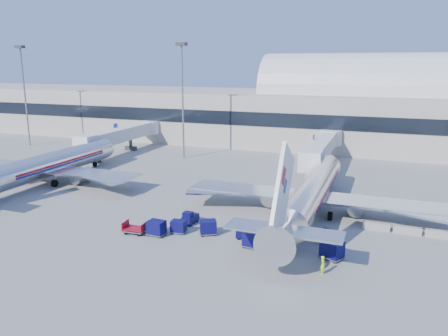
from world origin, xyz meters
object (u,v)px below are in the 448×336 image
at_px(barrier_mid, 407,230).
at_px(tug_left, 190,218).
at_px(cart_train_b, 179,226).
at_px(cart_train_a, 208,227).
at_px(ramp_worker, 323,265).
at_px(cart_solo_near, 253,239).
at_px(barrier_far, 440,234).
at_px(cart_open_red, 135,229).
at_px(tug_lead, 246,232).
at_px(cart_solo_far, 332,249).
at_px(mast_west, 182,84).
at_px(mast_far_west, 23,81).
at_px(airliner_main, 311,193).
at_px(jetbridge_near, 323,147).
at_px(tug_right, 328,238).
at_px(barrier_near, 376,226).
at_px(jetbridge_mid, 125,134).
at_px(airliner_mid, 44,166).
at_px(cart_train_c, 156,228).

relative_size(barrier_mid, tug_left, 1.19).
bearing_deg(cart_train_b, cart_train_a, 7.92).
xyz_separation_m(tug_left, ramp_worker, (16.77, -7.44, 0.16)).
distance_m(barrier_mid, cart_solo_near, 17.96).
xyz_separation_m(barrier_far, cart_open_red, (-31.96, -10.64, 0.02)).
xyz_separation_m(tug_lead, cart_solo_far, (9.48, -1.98, 0.28)).
bearing_deg(mast_west, tug_lead, -55.19).
distance_m(mast_west, barrier_mid, 51.92).
bearing_deg(mast_far_west, tug_left, -30.51).
xyz_separation_m(tug_left, cart_train_b, (0.10, -3.17, 0.06)).
distance_m(airliner_main, mast_west, 41.12).
distance_m(jetbridge_near, cart_solo_far, 39.01).
distance_m(tug_right, cart_open_red, 21.18).
bearing_deg(tug_right, cart_open_red, -133.54).
xyz_separation_m(airliner_main, cart_train_b, (-12.84, -11.30, -2.14)).
distance_m(barrier_near, cart_open_red, 27.50).
bearing_deg(tug_left, ramp_worker, -109.41).
bearing_deg(tug_lead, jetbridge_near, 70.64).
bearing_deg(jetbridge_mid, tug_left, -47.58).
height_order(cart_solo_near, cart_open_red, cart_solo_near).
height_order(airliner_mid, jetbridge_near, airliner_mid).
bearing_deg(barrier_near, tug_lead, -150.39).
relative_size(mast_west, barrier_near, 7.53).
relative_size(airliner_mid, cart_open_red, 14.51).
bearing_deg(airliner_mid, mast_west, 64.79).
distance_m(barrier_far, tug_lead, 21.27).
height_order(airliner_mid, barrier_mid, airliner_mid).
distance_m(airliner_main, ramp_worker, 16.17).
distance_m(airliner_mid, cart_train_a, 34.18).
bearing_deg(jetbridge_near, cart_solo_far, -80.24).
bearing_deg(mast_far_west, cart_train_a, -30.79).
distance_m(airliner_main, tug_left, 15.44).
bearing_deg(airliner_mid, mast_far_west, 137.68).
distance_m(airliner_mid, cart_solo_far, 47.77).
bearing_deg(tug_right, cart_train_c, -132.75).
distance_m(airliner_main, cart_open_red, 21.92).
xyz_separation_m(mast_far_west, tug_right, (73.29, -33.96, -14.11)).
xyz_separation_m(mast_west, cart_train_a, (20.45, -36.02, -13.91)).
relative_size(barrier_mid, cart_solo_near, 1.42).
distance_m(jetbridge_near, mast_far_west, 68.47).
distance_m(cart_train_c, ramp_worker, 18.84).
xyz_separation_m(airliner_main, cart_solo_near, (-3.84, -12.16, -2.00)).
bearing_deg(barrier_far, mast_far_west, 161.69).
xyz_separation_m(tug_right, cart_train_a, (-12.84, -2.06, 0.20)).
bearing_deg(airliner_mid, tug_lead, -15.31).
bearing_deg(mast_west, barrier_near, -36.38).
bearing_deg(barrier_mid, tug_lead, -155.52).
height_order(airliner_main, cart_train_c, airliner_main).
xyz_separation_m(barrier_mid, tug_lead, (-16.58, -7.55, 0.25)).
xyz_separation_m(mast_far_west, barrier_near, (78.00, -28.00, -14.34)).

